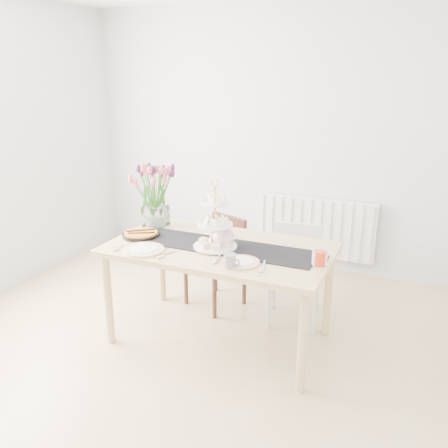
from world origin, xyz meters
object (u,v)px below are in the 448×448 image
at_px(mug_orange, 320,259).
at_px(plate_left, 143,250).
at_px(chair_white, 295,266).
at_px(mug_grey, 230,261).
at_px(tulip_vase, 154,185).
at_px(cream_jug, 319,258).
at_px(plate_right, 241,262).
at_px(radiator, 315,227).
at_px(dining_table, 220,256).
at_px(teapot, 224,237).
at_px(cake_stand, 215,231).
at_px(tart_tin, 141,234).
at_px(chair_brown, 221,254).

bearing_deg(mug_orange, plate_left, 145.52).
xyz_separation_m(chair_white, mug_grey, (-0.20, -0.90, 0.35)).
bearing_deg(tulip_vase, mug_grey, -32.32).
bearing_deg(chair_white, plate_left, -146.87).
bearing_deg(cream_jug, tulip_vase, 157.95).
bearing_deg(plate_right, mug_grey, -110.06).
bearing_deg(radiator, dining_table, -101.53).
height_order(teapot, plate_left, teapot).
bearing_deg(tulip_vase, cake_stand, -23.04).
relative_size(radiator, plate_right, 4.78).
height_order(radiator, cream_jug, cream_jug).
relative_size(cake_stand, tart_tin, 1.60).
height_order(chair_brown, mug_orange, mug_orange).
relative_size(radiator, mug_orange, 12.06).
bearing_deg(chair_brown, tart_tin, -101.60).
relative_size(tart_tin, mug_grey, 3.08).
distance_m(radiator, mug_orange, 1.77).
height_order(radiator, chair_white, chair_white).
bearing_deg(plate_left, mug_orange, 10.91).
bearing_deg(mug_grey, cake_stand, 131.36).
bearing_deg(dining_table, tart_tin, -176.19).
distance_m(radiator, tart_tin, 1.95).
relative_size(radiator, chair_brown, 1.55).
height_order(teapot, mug_grey, teapot).
xyz_separation_m(tulip_vase, cream_jug, (1.41, -0.29, -0.29)).
height_order(cream_jug, mug_orange, mug_orange).
relative_size(dining_table, cream_jug, 16.40).
distance_m(chair_white, tart_tin, 1.26).
height_order(chair_brown, teapot, teapot).
bearing_deg(chair_white, tulip_vase, -174.72).
relative_size(radiator, cream_jug, 12.30).
bearing_deg(plate_left, plate_right, 5.15).
height_order(tulip_vase, plate_left, tulip_vase).
distance_m(radiator, dining_table, 1.67).
xyz_separation_m(tart_tin, plate_left, (0.18, -0.25, -0.01)).
relative_size(tulip_vase, plate_left, 2.12).
distance_m(chair_brown, cream_jug, 1.21).
relative_size(radiator, cake_stand, 2.63).
xyz_separation_m(mug_grey, plate_left, (-0.68, 0.03, -0.04)).
height_order(radiator, teapot, teapot).
height_order(cream_jug, plate_left, cream_jug).
bearing_deg(mug_orange, cake_stand, 133.07).
bearing_deg(chair_brown, plate_right, -36.45).
bearing_deg(chair_brown, teapot, -42.51).
relative_size(tart_tin, mug_orange, 2.87).
xyz_separation_m(radiator, mug_grey, (-0.11, -1.95, 0.35)).
xyz_separation_m(radiator, mug_orange, (0.41, -1.69, 0.35)).
relative_size(teapot, plate_left, 0.85).
xyz_separation_m(tulip_vase, mug_grey, (0.90, -0.57, -0.29)).
height_order(tart_tin, mug_orange, mug_orange).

